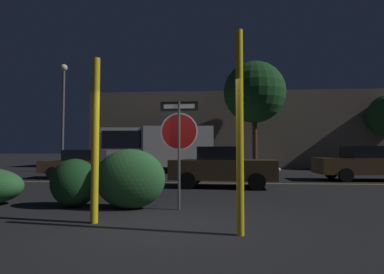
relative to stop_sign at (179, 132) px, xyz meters
name	(u,v)px	position (x,y,z in m)	size (l,w,h in m)	color
ground_plane	(167,227)	(-0.02, -1.57, -1.76)	(260.00, 260.00, 0.00)	black
road_center_stripe	(194,183)	(-0.02, 5.66, -1.76)	(36.74, 0.12, 0.01)	gold
stop_sign	(179,132)	(0.00, 0.00, 0.00)	(0.88, 0.06, 2.48)	#4C4C51
yellow_pole_left	(95,140)	(-1.43, -1.36, -0.21)	(0.14, 0.14, 3.10)	yellow
yellow_pole_right	(240,131)	(1.22, -1.97, -0.10)	(0.12, 0.12, 3.32)	yellow
hedge_bush_1	(75,183)	(-2.55, 0.18, -1.19)	(1.14, 0.97, 1.15)	#19421E
hedge_bush_2	(130,179)	(-1.15, 0.03, -1.07)	(1.66, 0.90, 1.38)	#285B2D
passing_car_1	(87,164)	(-5.44, 7.45, -1.07)	(4.28, 1.95, 1.38)	brown
passing_car_2	(222,167)	(1.11, 4.35, -1.02)	(4.01, 2.05, 1.49)	brown
passing_car_3	(371,163)	(7.89, 7.28, -1.00)	(4.95, 1.92, 1.55)	brown
delivery_truck	(156,146)	(-2.79, 11.37, -0.15)	(6.74, 2.79, 2.79)	silver
street_lamp	(63,104)	(-8.75, 11.38, 2.57)	(0.43, 0.43, 6.87)	#4C4C51
tree_0	(254,92)	(3.51, 13.33, 3.49)	(4.12, 4.12, 7.33)	#422D1E
building_backdrop	(238,131)	(2.80, 18.04, 1.17)	(23.28, 4.74, 5.87)	#7A6B5B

